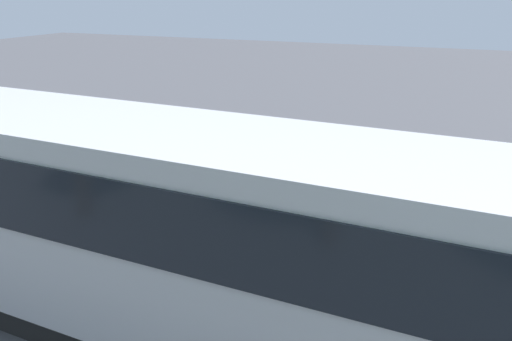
{
  "coord_description": "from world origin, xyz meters",
  "views": [
    {
      "loc": [
        -5.77,
        10.75,
        5.08
      ],
      "look_at": [
        -0.96,
        -0.3,
        1.1
      ],
      "focal_mm": 39.51,
      "sensor_mm": 36.0,
      "label": 1
    }
  ],
  "objects_px": {
    "stunt_motorcycle": "(216,141)",
    "tour_bus": "(174,236)",
    "parked_motorcycle_silver": "(441,277)",
    "spectator_left": "(288,212)",
    "spectator_centre": "(242,207)",
    "spectator_far_left": "(335,217)",
    "spectator_right": "(201,199)"
  },
  "relations": [
    {
      "from": "spectator_left",
      "to": "spectator_centre",
      "type": "relative_size",
      "value": 0.98
    },
    {
      "from": "spectator_left",
      "to": "parked_motorcycle_silver",
      "type": "height_order",
      "value": "spectator_left"
    },
    {
      "from": "spectator_far_left",
      "to": "spectator_centre",
      "type": "height_order",
      "value": "spectator_centre"
    },
    {
      "from": "tour_bus",
      "to": "spectator_right",
      "type": "xyz_separation_m",
      "value": [
        1.15,
        -2.86,
        -0.61
      ]
    },
    {
      "from": "parked_motorcycle_silver",
      "to": "spectator_left",
      "type": "bearing_deg",
      "value": -9.55
    },
    {
      "from": "spectator_far_left",
      "to": "spectator_centre",
      "type": "xyz_separation_m",
      "value": [
        1.77,
        0.25,
        0.0
      ]
    },
    {
      "from": "stunt_motorcycle",
      "to": "spectator_left",
      "type": "bearing_deg",
      "value": 131.98
    },
    {
      "from": "stunt_motorcycle",
      "to": "tour_bus",
      "type": "bearing_deg",
      "value": 112.86
    },
    {
      "from": "parked_motorcycle_silver",
      "to": "stunt_motorcycle",
      "type": "distance_m",
      "value": 7.88
    },
    {
      "from": "tour_bus",
      "to": "spectator_right",
      "type": "distance_m",
      "value": 3.14
    },
    {
      "from": "tour_bus",
      "to": "parked_motorcycle_silver",
      "type": "distance_m",
      "value": 4.49
    },
    {
      "from": "spectator_left",
      "to": "stunt_motorcycle",
      "type": "xyz_separation_m",
      "value": [
        3.58,
        -3.97,
        0.0
      ]
    },
    {
      "from": "tour_bus",
      "to": "stunt_motorcycle",
      "type": "bearing_deg",
      "value": -67.14
    },
    {
      "from": "spectator_right",
      "to": "spectator_centre",
      "type": "bearing_deg",
      "value": 177.77
    },
    {
      "from": "spectator_left",
      "to": "tour_bus",
      "type": "bearing_deg",
      "value": 78.17
    },
    {
      "from": "spectator_right",
      "to": "spectator_far_left",
      "type": "bearing_deg",
      "value": -175.52
    },
    {
      "from": "tour_bus",
      "to": "spectator_left",
      "type": "distance_m",
      "value": 3.15
    },
    {
      "from": "spectator_right",
      "to": "tour_bus",
      "type": "bearing_deg",
      "value": 111.89
    },
    {
      "from": "tour_bus",
      "to": "parked_motorcycle_silver",
      "type": "height_order",
      "value": "tour_bus"
    },
    {
      "from": "spectator_left",
      "to": "spectator_centre",
      "type": "distance_m",
      "value": 0.88
    },
    {
      "from": "spectator_centre",
      "to": "stunt_motorcycle",
      "type": "height_order",
      "value": "spectator_centre"
    },
    {
      "from": "spectator_left",
      "to": "stunt_motorcycle",
      "type": "height_order",
      "value": "spectator_left"
    },
    {
      "from": "spectator_far_left",
      "to": "spectator_left",
      "type": "xyz_separation_m",
      "value": [
        0.91,
        0.06,
        -0.02
      ]
    },
    {
      "from": "spectator_far_left",
      "to": "stunt_motorcycle",
      "type": "distance_m",
      "value": 5.96
    },
    {
      "from": "spectator_far_left",
      "to": "spectator_right",
      "type": "distance_m",
      "value": 2.7
    },
    {
      "from": "spectator_left",
      "to": "stunt_motorcycle",
      "type": "distance_m",
      "value": 5.35
    },
    {
      "from": "spectator_far_left",
      "to": "stunt_motorcycle",
      "type": "xyz_separation_m",
      "value": [
        4.49,
        -3.92,
        -0.02
      ]
    },
    {
      "from": "spectator_right",
      "to": "parked_motorcycle_silver",
      "type": "distance_m",
      "value": 4.72
    },
    {
      "from": "spectator_far_left",
      "to": "parked_motorcycle_silver",
      "type": "xyz_separation_m",
      "value": [
        -1.98,
        0.54,
        -0.53
      ]
    },
    {
      "from": "spectator_far_left",
      "to": "stunt_motorcycle",
      "type": "height_order",
      "value": "spectator_far_left"
    },
    {
      "from": "spectator_far_left",
      "to": "parked_motorcycle_silver",
      "type": "height_order",
      "value": "spectator_far_left"
    },
    {
      "from": "stunt_motorcycle",
      "to": "parked_motorcycle_silver",
      "type": "bearing_deg",
      "value": 145.43
    }
  ]
}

